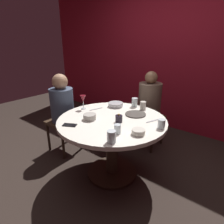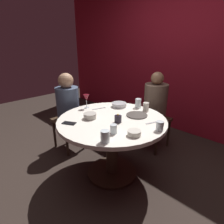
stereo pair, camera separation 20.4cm
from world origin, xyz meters
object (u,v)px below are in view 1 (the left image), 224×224
object	(u,v)px
cell_phone	(70,125)
bowl_small_white	(138,132)
wine_glass	(83,99)
cup_near_candle	(118,129)
seated_diner_back	(150,101)
dining_table	(112,133)
candle_holder	(119,119)
bowl_serving_large	(116,105)
cup_center_front	(161,124)
cup_by_left_diner	(143,106)
cup_far_edge	(112,137)
bowl_salad_center	(90,117)
cup_by_right_diner	(135,102)
dinner_plate	(136,114)
seated_diner_left	(62,105)

from	to	relation	value
cell_phone	bowl_small_white	world-z (taller)	bowl_small_white
wine_glass	cup_near_candle	bearing A→B (deg)	-20.22
seated_diner_back	dining_table	bearing A→B (deg)	0.00
seated_diner_back	candle_holder	bearing A→B (deg)	7.01
bowl_serving_large	cup_center_front	size ratio (longest dim) A/B	2.08
cup_center_front	cup_near_candle	bearing A→B (deg)	-127.92
cell_phone	bowl_small_white	size ratio (longest dim) A/B	1.14
cup_by_left_diner	cup_far_edge	bearing A→B (deg)	-77.41
seated_diner_back	cup_by_left_diner	size ratio (longest dim) A/B	10.76
bowl_salad_center	cup_near_candle	world-z (taller)	cup_near_candle
bowl_serving_large	bowl_small_white	bearing A→B (deg)	-37.92
seated_diner_back	cup_by_right_diner	world-z (taller)	seated_diner_back
candle_holder	bowl_small_white	world-z (taller)	candle_holder
seated_diner_back	bowl_serving_large	bearing A→B (deg)	-23.38
seated_diner_back	cup_near_candle	distance (m)	1.15
dining_table	wine_glass	bearing A→B (deg)	175.89
candle_holder	dinner_plate	xyz separation A→B (m)	(0.03, 0.29, -0.03)
cup_far_edge	wine_glass	bearing A→B (deg)	151.31
dinner_plate	cup_near_candle	distance (m)	0.52
bowl_salad_center	bowl_small_white	world-z (taller)	bowl_salad_center
candle_holder	wine_glass	bearing A→B (deg)	174.39
bowl_serving_large	bowl_salad_center	distance (m)	0.53
candle_holder	bowl_serving_large	size ratio (longest dim) A/B	0.50
cup_near_candle	cup_center_front	size ratio (longest dim) A/B	0.94
dining_table	seated_diner_back	distance (m)	0.90
wine_glass	bowl_small_white	xyz separation A→B (m)	(0.91, -0.17, -0.10)
bowl_salad_center	cup_by_left_diner	distance (m)	0.70
wine_glass	bowl_serving_large	bearing A→B (deg)	50.92
wine_glass	cup_center_front	distance (m)	1.03
candle_holder	wine_glass	distance (m)	0.61
cell_phone	bowl_serving_large	size ratio (longest dim) A/B	0.73
cup_by_left_diner	cup_by_right_diner	bearing A→B (deg)	164.30
cup_near_candle	wine_glass	bearing A→B (deg)	159.78
dinner_plate	seated_diner_left	bearing A→B (deg)	-165.28
bowl_serving_large	cup_by_left_diner	xyz separation A→B (m)	(0.35, 0.11, 0.03)
wine_glass	dinner_plate	size ratio (longest dim) A/B	0.73
bowl_small_white	cup_by_left_diner	bearing A→B (deg)	116.08
cup_by_left_diner	bowl_serving_large	bearing A→B (deg)	-162.82
dining_table	dinner_plate	bearing A→B (deg)	62.57
seated_diner_left	cup_by_left_diner	distance (m)	1.11
dinner_plate	cup_by_right_diner	world-z (taller)	cup_by_right_diner
candle_holder	bowl_serving_large	xyz separation A→B (m)	(-0.34, 0.39, -0.01)
bowl_small_white	cup_by_right_diner	world-z (taller)	cup_by_right_diner
bowl_salad_center	cup_by_left_diner	bearing A→B (deg)	64.32
dinner_plate	cup_by_right_diner	distance (m)	0.30
candle_holder	cup_by_right_diner	world-z (taller)	cup_by_right_diner
wine_glass	cup_far_edge	xyz separation A→B (m)	(0.81, -0.44, -0.08)
cup_center_front	cell_phone	bearing A→B (deg)	-145.67
cup_center_front	cup_far_edge	size ratio (longest dim) A/B	0.88
candle_holder	bowl_salad_center	bearing A→B (deg)	-154.80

